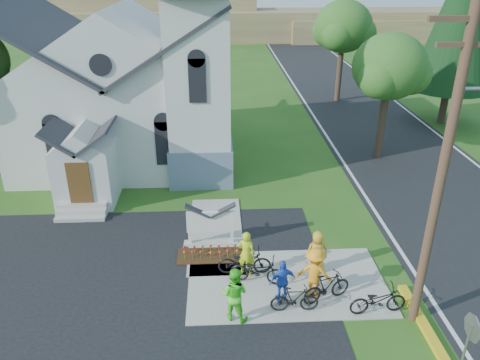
{
  "coord_description": "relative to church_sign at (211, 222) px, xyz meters",
  "views": [
    {
      "loc": [
        -0.87,
        -12.89,
        10.48
      ],
      "look_at": [
        0.07,
        5.0,
        2.0
      ],
      "focal_mm": 35.0,
      "sensor_mm": 36.0,
      "label": 1
    }
  ],
  "objects": [
    {
      "name": "ground",
      "position": [
        1.2,
        -3.2,
        -1.03
      ],
      "size": [
        120.0,
        120.0,
        0.0
      ],
      "primitive_type": "plane",
      "color": "#2A5718",
      "rests_on": "ground"
    },
    {
      "name": "parking_lot",
      "position": [
        -5.8,
        -5.2,
        -1.02
      ],
      "size": [
        20.0,
        16.0,
        0.02
      ],
      "primitive_type": "cube",
      "color": "black",
      "rests_on": "ground"
    },
    {
      "name": "road",
      "position": [
        11.2,
        11.8,
        -1.02
      ],
      "size": [
        8.0,
        90.0,
        0.02
      ],
      "primitive_type": "cube",
      "color": "black",
      "rests_on": "ground"
    },
    {
      "name": "sidewalk",
      "position": [
        2.7,
        -2.7,
        -1.0
      ],
      "size": [
        7.0,
        4.0,
        0.05
      ],
      "primitive_type": "cube",
      "color": "gray",
      "rests_on": "ground"
    },
    {
      "name": "church",
      "position": [
        -4.28,
        9.28,
        4.22
      ],
      "size": [
        12.35,
        12.0,
        13.0
      ],
      "color": "silver",
      "rests_on": "ground"
    },
    {
      "name": "church_sign",
      "position": [
        0.0,
        0.0,
        0.0
      ],
      "size": [
        2.2,
        0.4,
        1.7
      ],
      "color": "gray",
      "rests_on": "ground"
    },
    {
      "name": "flower_bed",
      "position": [
        0.0,
        -0.9,
        -0.99
      ],
      "size": [
        2.6,
        1.1,
        0.07
      ],
      "primitive_type": "cube",
      "color": "#351F0E",
      "rests_on": "ground"
    },
    {
      "name": "utility_pole",
      "position": [
        6.56,
        -4.7,
        4.38
      ],
      "size": [
        3.45,
        0.28,
        10.0
      ],
      "color": "#4B3225",
      "rests_on": "ground"
    },
    {
      "name": "stop_sign",
      "position": [
        6.63,
        -7.4,
        0.75
      ],
      "size": [
        0.11,
        0.76,
        2.48
      ],
      "color": "gray",
      "rests_on": "ground"
    },
    {
      "name": "tree_road_near",
      "position": [
        9.7,
        8.8,
        4.18
      ],
      "size": [
        4.0,
        4.0,
        7.05
      ],
      "color": "#3B2820",
      "rests_on": "ground"
    },
    {
      "name": "tree_road_mid",
      "position": [
        10.2,
        20.8,
        4.75
      ],
      "size": [
        4.4,
        4.4,
        7.8
      ],
      "color": "#3B2820",
      "rests_on": "ground"
    },
    {
      "name": "conifer",
      "position": [
        16.2,
        14.8,
        6.36
      ],
      "size": [
        5.2,
        5.2,
        12.4
      ],
      "color": "#3B2820",
      "rests_on": "ground"
    },
    {
      "name": "distant_hills",
      "position": [
        4.56,
        53.13,
        1.15
      ],
      "size": [
        61.0,
        10.0,
        5.6
      ],
      "color": "brown",
      "rests_on": "ground"
    },
    {
      "name": "cyclist_0",
      "position": [
        1.28,
        -2.14,
        -0.08
      ],
      "size": [
        0.75,
        0.61,
        1.79
      ],
      "primitive_type": "imported",
      "rotation": [
        0.0,
        0.0,
        2.82
      ],
      "color": "#BEDA19",
      "rests_on": "sidewalk"
    },
    {
      "name": "bike_0",
      "position": [
        1.23,
        -2.07,
        -0.47
      ],
      "size": [
        1.95,
        0.73,
        1.02
      ],
      "primitive_type": "imported",
      "rotation": [
        0.0,
        0.0,
        1.54
      ],
      "color": "black",
      "rests_on": "sidewalk"
    },
    {
      "name": "cyclist_1",
      "position": [
        0.76,
        -4.4,
        -0.04
      ],
      "size": [
        1.11,
        0.99,
        1.87
      ],
      "primitive_type": "imported",
      "rotation": [
        0.0,
        0.0,
        2.76
      ],
      "color": "#4CE72B",
      "rests_on": "sidewalk"
    },
    {
      "name": "bike_1",
      "position": [
        2.72,
        -4.19,
        -0.5
      ],
      "size": [
        1.58,
        0.47,
        0.95
      ],
      "primitive_type": "imported",
      "rotation": [
        0.0,
        0.0,
        1.56
      ],
      "color": "black",
      "rests_on": "sidewalk"
    },
    {
      "name": "cyclist_2",
      "position": [
        2.4,
        -3.62,
        -0.19
      ],
      "size": [
        0.99,
        0.61,
        1.57
      ],
      "primitive_type": "imported",
      "rotation": [
        0.0,
        0.0,
        3.41
      ],
      "color": "blue",
      "rests_on": "sidewalk"
    },
    {
      "name": "bike_2",
      "position": [
        1.66,
        -2.64,
        -0.46
      ],
      "size": [
        2.06,
        1.11,
        1.03
      ],
      "primitive_type": "imported",
      "rotation": [
        0.0,
        0.0,
        1.34
      ],
      "color": "black",
      "rests_on": "sidewalk"
    },
    {
      "name": "cyclist_3",
      "position": [
        3.5,
        -3.44,
        -0.04
      ],
      "size": [
        1.37,
        1.08,
        1.87
      ],
      "primitive_type": "imported",
      "rotation": [
        0.0,
        0.0,
        2.78
      ],
      "color": "orange",
      "rests_on": "sidewalk"
    },
    {
      "name": "bike_3",
      "position": [
        3.88,
        -3.71,
        -0.44
      ],
      "size": [
        1.85,
        1.08,
        1.07
      ],
      "primitive_type": "imported",
      "rotation": [
        0.0,
        0.0,
        1.92
      ],
      "color": "black",
      "rests_on": "sidewalk"
    },
    {
      "name": "cyclist_4",
      "position": [
        3.87,
        -2.07,
        -0.14
      ],
      "size": [
        0.83,
        0.55,
        1.67
      ],
      "primitive_type": "imported",
      "rotation": [
        0.0,
        0.0,
        3.17
      ],
      "color": "gold",
      "rests_on": "sidewalk"
    },
    {
      "name": "bike_4",
      "position": [
        5.4,
        -4.4,
        -0.48
      ],
      "size": [
        1.93,
        0.82,
        0.99
      ],
      "primitive_type": "imported",
      "rotation": [
        0.0,
        0.0,
        1.66
      ],
      "color": "black",
      "rests_on": "sidewalk"
    }
  ]
}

